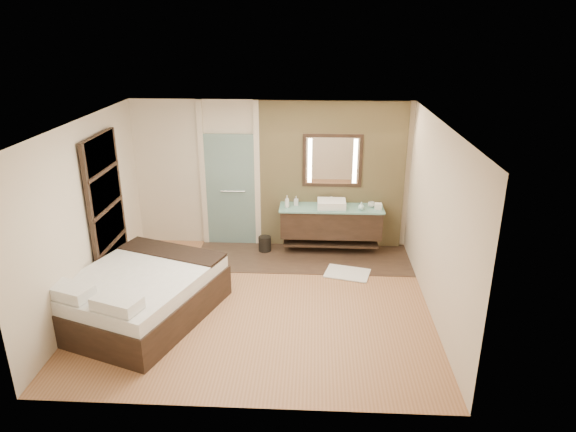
# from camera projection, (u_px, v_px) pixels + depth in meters

# --- Properties ---
(floor) EXTENTS (5.00, 5.00, 0.00)m
(floor) POSITION_uv_depth(u_px,v_px,m) (260.00, 303.00, 7.72)
(floor) COLOR #986240
(floor) RESTS_ON ground
(tile_strip) EXTENTS (3.80, 1.30, 0.01)m
(tile_strip) POSITION_uv_depth(u_px,v_px,m) (302.00, 257.00, 9.18)
(tile_strip) COLOR #36231D
(tile_strip) RESTS_ON floor
(stone_wall) EXTENTS (2.60, 0.08, 2.70)m
(stone_wall) POSITION_uv_depth(u_px,v_px,m) (332.00, 176.00, 9.25)
(stone_wall) COLOR tan
(stone_wall) RESTS_ON floor
(vanity) EXTENTS (1.85, 0.55, 0.88)m
(vanity) POSITION_uv_depth(u_px,v_px,m) (331.00, 222.00, 9.25)
(vanity) COLOR black
(vanity) RESTS_ON stone_wall
(mirror_unit) EXTENTS (1.06, 0.04, 0.96)m
(mirror_unit) POSITION_uv_depth(u_px,v_px,m) (332.00, 161.00, 9.09)
(mirror_unit) COLOR black
(mirror_unit) RESTS_ON stone_wall
(frosted_door) EXTENTS (1.10, 0.12, 2.70)m
(frosted_door) POSITION_uv_depth(u_px,v_px,m) (230.00, 186.00, 9.41)
(frosted_door) COLOR #A9D6CF
(frosted_door) RESTS_ON floor
(shoji_partition) EXTENTS (0.06, 1.20, 2.40)m
(shoji_partition) POSITION_uv_depth(u_px,v_px,m) (107.00, 211.00, 7.97)
(shoji_partition) COLOR black
(shoji_partition) RESTS_ON floor
(bed) EXTENTS (2.35, 2.61, 0.83)m
(bed) POSITION_uv_depth(u_px,v_px,m) (140.00, 295.00, 7.25)
(bed) COLOR black
(bed) RESTS_ON floor
(bath_mat) EXTENTS (0.82, 0.66, 0.02)m
(bath_mat) POSITION_uv_depth(u_px,v_px,m) (347.00, 273.00, 8.59)
(bath_mat) COLOR white
(bath_mat) RESTS_ON floor
(waste_bin) EXTENTS (0.28, 0.28, 0.29)m
(waste_bin) POSITION_uv_depth(u_px,v_px,m) (265.00, 244.00, 9.40)
(waste_bin) COLOR black
(waste_bin) RESTS_ON floor
(tissue_box) EXTENTS (0.12, 0.12, 0.10)m
(tissue_box) POSITION_uv_depth(u_px,v_px,m) (378.00, 206.00, 9.04)
(tissue_box) COLOR white
(tissue_box) RESTS_ON vanity
(soap_bottle_a) EXTENTS (0.09, 0.09, 0.22)m
(soap_bottle_a) POSITION_uv_depth(u_px,v_px,m) (287.00, 202.00, 9.09)
(soap_bottle_a) COLOR silver
(soap_bottle_a) RESTS_ON vanity
(soap_bottle_b) EXTENTS (0.08, 0.08, 0.17)m
(soap_bottle_b) POSITION_uv_depth(u_px,v_px,m) (296.00, 201.00, 9.21)
(soap_bottle_b) COLOR #B2B2B2
(soap_bottle_b) RESTS_ON vanity
(soap_bottle_c) EXTENTS (0.14, 0.14, 0.14)m
(soap_bottle_c) POSITION_uv_depth(u_px,v_px,m) (361.00, 206.00, 8.98)
(soap_bottle_c) COLOR #BEEFEF
(soap_bottle_c) RESTS_ON vanity
(cup) EXTENTS (0.14, 0.14, 0.09)m
(cup) POSITION_uv_depth(u_px,v_px,m) (371.00, 204.00, 9.14)
(cup) COLOR silver
(cup) RESTS_ON vanity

